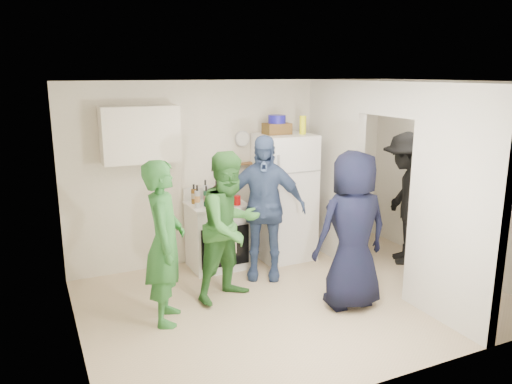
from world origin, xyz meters
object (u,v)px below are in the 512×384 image
fridge (284,197)px  person_denim (263,208)px  person_green_left (165,243)px  person_navy (353,230)px  stove (217,235)px  person_nook (405,199)px  blue_bowl (277,119)px  wicker_basket (277,129)px  person_green_center (230,227)px  yellow_cup_stack_top (303,125)px

fridge → person_denim: bearing=-138.2°
person_green_left → person_denim: size_ratio=0.94×
person_green_left → person_navy: bearing=-85.2°
stove → person_nook: size_ratio=0.49×
stove → person_navy: size_ratio=0.50×
blue_bowl → person_green_left: bearing=-147.7°
wicker_basket → person_green_center: bearing=-138.0°
yellow_cup_stack_top → person_nook: bearing=-32.7°
person_green_left → person_nook: bearing=-65.2°
blue_bowl → person_green_center: (-1.10, -0.99, -1.10)m
fridge → person_navy: person_navy is taller
person_green_left → wicker_basket: bearing=-37.8°
wicker_basket → person_green_center: wicker_basket is taller
stove → person_green_center: bearing=-101.0°
person_green_center → person_denim: person_denim is taller
blue_bowl → person_denim: bearing=-130.3°
person_green_left → person_denim: (1.44, 0.64, 0.05)m
person_green_center → person_navy: 1.38m
person_denim → person_nook: person_denim is taller
fridge → wicker_basket: (-0.10, 0.05, 0.96)m
blue_bowl → person_green_left: blue_bowl is taller
stove → yellow_cup_stack_top: (1.23, -0.13, 1.45)m
stove → wicker_basket: (0.91, 0.02, 1.40)m
person_green_left → blue_bowl: bearing=-37.8°
wicker_basket → person_navy: (0.05, -1.75, -0.95)m
stove → person_navy: person_navy is taller
person_nook → stove: bearing=-80.5°
fridge → blue_bowl: size_ratio=7.39×
stove → person_navy: bearing=-61.0°
person_green_left → person_nook: person_nook is taller
blue_bowl → person_navy: blue_bowl is taller
person_denim → person_nook: 2.04m
stove → yellow_cup_stack_top: bearing=-6.0°
blue_bowl → stove: bearing=-178.7°
yellow_cup_stack_top → person_green_left: (-2.25, -1.07, -1.02)m
person_green_left → person_green_center: size_ratio=1.00×
person_green_left → fridge: bearing=-40.1°
person_navy → person_nook: (1.47, 0.83, 0.02)m
person_denim → person_navy: 1.29m
blue_bowl → person_navy: size_ratio=0.13×
person_green_left → person_nook: (3.45, 0.30, 0.04)m
fridge → person_nook: person_nook is taller
fridge → person_nook: bearing=-31.5°
yellow_cup_stack_top → person_green_center: bearing=-149.4°
fridge → person_nook: size_ratio=0.97×
fridge → wicker_basket: wicker_basket is taller
stove → person_denim: size_ratio=0.49×
stove → blue_bowl: size_ratio=3.75×
stove → blue_bowl: (0.91, 0.02, 1.53)m
blue_bowl → wicker_basket: bearing=0.0°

